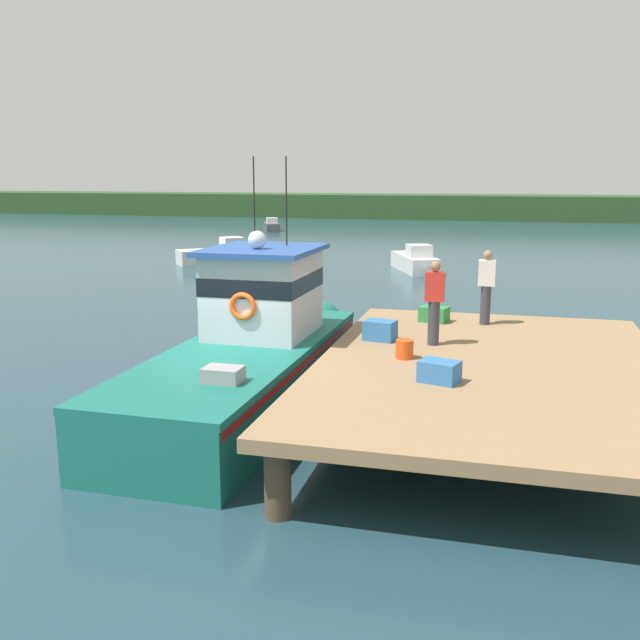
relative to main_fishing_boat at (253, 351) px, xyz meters
The scene contains 14 objects.
ground_plane 1.12m from the main_fishing_boat, 114.98° to the right, with size 200.00×200.00×0.00m, color #23424C.
dock 4.61m from the main_fishing_boat, ahead, with size 6.00×9.00×1.20m.
main_fishing_boat is the anchor object (origin of this frame).
crate_stack_mid_dock 4.25m from the main_fishing_boat, 25.62° to the right, with size 0.60×0.44×0.34m, color #3370B2.
crate_stack_near_edge 4.36m from the main_fishing_boat, 41.19° to the left, with size 0.60×0.44×0.34m, color #2D8442.
crate_single_by_cleat 2.56m from the main_fishing_boat, 17.89° to the left, with size 0.60×0.44×0.40m, color #3370B2.
bait_bucket 3.14m from the main_fishing_boat, ahead, with size 0.32×0.32×0.34m, color #E04C19.
deckhand_by_the_boat 3.68m from the main_fishing_boat, 10.68° to the left, with size 0.36×0.22×1.63m.
deckhand_further_back 5.33m from the main_fishing_boat, 33.12° to the left, with size 0.36×0.22×1.63m.
moored_boat_mid_harbor 22.44m from the main_fishing_boat, 113.71° to the left, with size 4.58×4.13×1.31m.
moored_boat_near_channel 43.51m from the main_fishing_boat, 108.15° to the left, with size 2.46×4.11×1.05m.
moored_boat_outer_mooring 19.83m from the main_fishing_boat, 87.65° to the left, with size 2.90×5.07×1.29m.
mooring_buoy_channel_marker 15.47m from the main_fishing_boat, 105.80° to the left, with size 0.33×0.33×0.33m, color #EA5B19.
far_shoreline 61.55m from the main_fishing_boat, 90.19° to the left, with size 120.00×8.00×2.40m, color #284723.
Camera 1 is at (4.91, -12.22, 4.43)m, focal length 39.28 mm.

